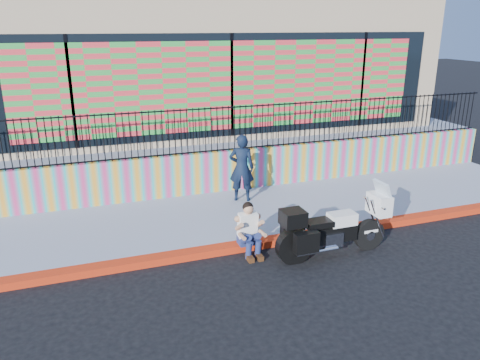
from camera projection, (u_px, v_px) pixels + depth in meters
name	position (u px, v px, depth m)	size (l,w,h in m)	color
ground	(293.00, 241.00, 10.13)	(90.00, 90.00, 0.00)	black
red_curb	(293.00, 238.00, 10.11)	(16.00, 0.30, 0.15)	red
sidewalk	(264.00, 211.00, 11.58)	(16.00, 3.00, 0.15)	#949AB2
mural_wall	(242.00, 169.00, 12.82)	(16.00, 0.20, 1.10)	#DF3A7C
metal_fence	(242.00, 128.00, 12.45)	(15.80, 0.04, 1.20)	black
elevated_platform	(196.00, 133.00, 17.40)	(16.00, 10.00, 1.25)	#949AB2
storefront_building	(195.00, 61.00, 16.38)	(14.00, 8.06, 4.00)	#C9AE86
police_motorcycle	(331.00, 228.00, 9.29)	(2.37, 0.78, 1.47)	black
police_officer	(242.00, 168.00, 11.82)	(0.63, 0.41, 1.73)	black
seated_man	(250.00, 234.00, 9.41)	(0.54, 0.71, 1.06)	navy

